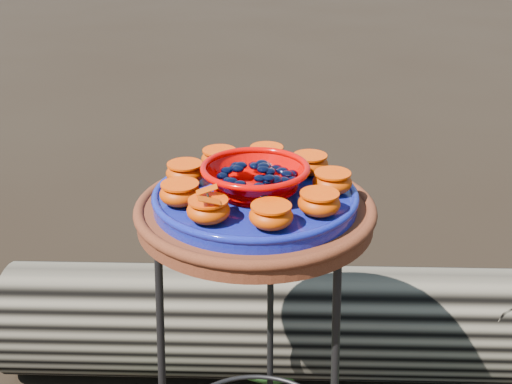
% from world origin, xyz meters
% --- Properties ---
extents(plant_stand, '(0.44, 0.44, 0.70)m').
position_xyz_m(plant_stand, '(0.00, 0.00, 0.35)').
color(plant_stand, black).
rests_on(plant_stand, ground).
extents(terracotta_saucer, '(0.46, 0.46, 0.04)m').
position_xyz_m(terracotta_saucer, '(0.00, 0.00, 0.72)').
color(terracotta_saucer, '#421B0C').
rests_on(terracotta_saucer, plant_stand).
extents(cobalt_plate, '(0.39, 0.39, 0.03)m').
position_xyz_m(cobalt_plate, '(0.00, 0.00, 0.75)').
color(cobalt_plate, '#0B0561').
rests_on(cobalt_plate, terracotta_saucer).
extents(red_bowl, '(0.20, 0.20, 0.05)m').
position_xyz_m(red_bowl, '(0.00, 0.00, 0.79)').
color(red_bowl, '#C10200').
rests_on(red_bowl, cobalt_plate).
extents(glass_gems, '(0.15, 0.15, 0.03)m').
position_xyz_m(glass_gems, '(0.00, 0.00, 0.83)').
color(glass_gems, black).
rests_on(glass_gems, red_bowl).
extents(orange_half_0, '(0.08, 0.08, 0.04)m').
position_xyz_m(orange_half_0, '(-0.06, -0.14, 0.78)').
color(orange_half_0, '#AA2300').
rests_on(orange_half_0, cobalt_plate).
extents(orange_half_1, '(0.08, 0.08, 0.04)m').
position_xyz_m(orange_half_1, '(0.05, -0.14, 0.78)').
color(orange_half_1, '#AA2300').
rests_on(orange_half_1, cobalt_plate).
extents(orange_half_2, '(0.08, 0.08, 0.04)m').
position_xyz_m(orange_half_2, '(0.13, -0.07, 0.78)').
color(orange_half_2, '#AA2300').
rests_on(orange_half_2, cobalt_plate).
extents(orange_half_3, '(0.08, 0.08, 0.04)m').
position_xyz_m(orange_half_3, '(0.15, 0.03, 0.78)').
color(orange_half_3, '#AA2300').
rests_on(orange_half_3, cobalt_plate).
extents(orange_half_4, '(0.08, 0.08, 0.04)m').
position_xyz_m(orange_half_4, '(0.09, 0.12, 0.78)').
color(orange_half_4, '#AA2300').
rests_on(orange_half_4, cobalt_plate).
extents(orange_half_5, '(0.08, 0.08, 0.04)m').
position_xyz_m(orange_half_5, '(-0.00, 0.15, 0.78)').
color(orange_half_5, '#AA2300').
rests_on(orange_half_5, cobalt_plate).
extents(orange_half_6, '(0.08, 0.08, 0.04)m').
position_xyz_m(orange_half_6, '(-0.10, 0.11, 0.78)').
color(orange_half_6, '#AA2300').
rests_on(orange_half_6, cobalt_plate).
extents(orange_half_7, '(0.08, 0.08, 0.04)m').
position_xyz_m(orange_half_7, '(-0.15, 0.02, 0.78)').
color(orange_half_7, '#AA2300').
rests_on(orange_half_7, cobalt_plate).
extents(orange_half_8, '(0.08, 0.08, 0.04)m').
position_xyz_m(orange_half_8, '(-0.13, -0.08, 0.78)').
color(orange_half_8, '#AA2300').
rests_on(orange_half_8, cobalt_plate).
extents(butterfly, '(0.09, 0.08, 0.01)m').
position_xyz_m(butterfly, '(-0.06, -0.14, 0.81)').
color(butterfly, '#BE3300').
rests_on(butterfly, orange_half_0).
extents(driftwood_log, '(1.80, 0.72, 0.33)m').
position_xyz_m(driftwood_log, '(0.08, 0.44, 0.16)').
color(driftwood_log, black).
rests_on(driftwood_log, ground).
extents(foliage_back, '(0.33, 0.33, 0.16)m').
position_xyz_m(foliage_back, '(-0.03, 0.45, 0.08)').
color(foliage_back, '#264B1B').
rests_on(foliage_back, ground).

